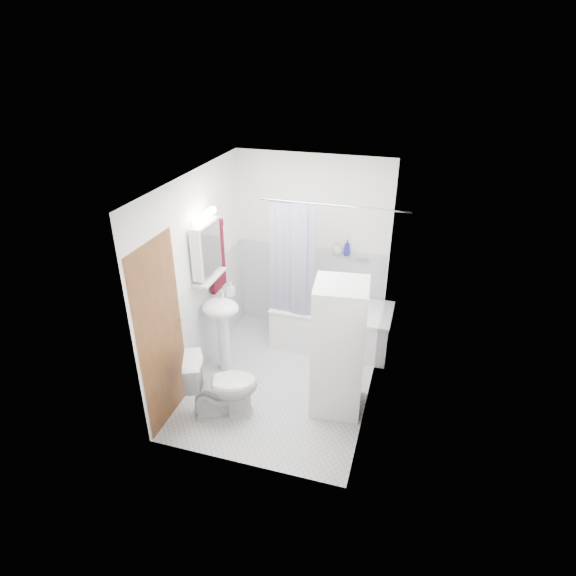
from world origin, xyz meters
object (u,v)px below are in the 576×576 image
(sink, at_px, (221,319))
(toilet, at_px, (222,385))
(bathtub, at_px, (332,324))
(washer_dryer, at_px, (338,348))

(sink, relative_size, toilet, 1.39)
(bathtub, distance_m, sink, 1.49)
(washer_dryer, bearing_deg, bathtub, 97.81)
(toilet, bearing_deg, washer_dryer, -90.14)
(sink, distance_m, toilet, 0.86)
(bathtub, relative_size, toilet, 2.00)
(washer_dryer, distance_m, toilet, 1.28)
(bathtub, height_order, washer_dryer, washer_dryer)
(bathtub, height_order, sink, sink)
(sink, bearing_deg, toilet, -67.46)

